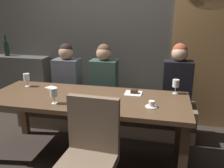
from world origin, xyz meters
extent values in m
plane|color=black|center=(0.00, 0.00, 0.00)|extent=(9.00, 9.00, 0.00)
cube|color=#4C4944|center=(0.00, 1.22, 1.50)|extent=(6.00, 0.12, 3.00)
cube|color=olive|center=(1.35, 1.15, 1.05)|extent=(0.90, 0.05, 2.10)
cube|color=#413E3A|center=(-1.55, 1.04, 0.47)|extent=(1.10, 0.28, 0.95)
cube|color=#493422|center=(1.03, -0.35, 0.35)|extent=(0.08, 0.08, 0.69)
cube|color=#493422|center=(-1.03, 0.35, 0.35)|extent=(0.08, 0.08, 0.69)
cube|color=#493422|center=(1.03, 0.35, 0.35)|extent=(0.08, 0.08, 0.69)
cube|color=brown|center=(0.00, 0.00, 0.72)|extent=(2.20, 0.84, 0.04)
cube|color=#4A3C2E|center=(0.00, 0.70, 0.17)|extent=(2.50, 0.40, 0.35)
cube|color=brown|center=(0.00, 0.70, 0.40)|extent=(2.50, 0.44, 0.10)
cube|color=brown|center=(0.26, -0.80, 0.46)|extent=(0.46, 0.46, 0.08)
cube|color=brown|center=(0.27, -0.61, 0.74)|extent=(0.44, 0.08, 0.48)
cube|color=#4C515B|center=(-0.52, 0.71, 0.73)|extent=(0.36, 0.24, 0.55)
sphere|color=tan|center=(-0.52, 0.71, 1.10)|extent=(0.20, 0.20, 0.20)
sphere|color=black|center=(-0.52, 0.72, 1.13)|extent=(0.18, 0.18, 0.18)
cube|color=#2D473D|center=(0.01, 0.72, 0.73)|extent=(0.36, 0.24, 0.56)
sphere|color=tan|center=(0.01, 0.72, 1.10)|extent=(0.20, 0.20, 0.20)
sphere|color=brown|center=(0.01, 0.73, 1.14)|extent=(0.18, 0.18, 0.18)
cube|color=black|center=(0.99, 0.72, 0.75)|extent=(0.36, 0.24, 0.60)
sphere|color=tan|center=(0.99, 0.72, 1.14)|extent=(0.20, 0.20, 0.20)
sphere|color=brown|center=(0.99, 0.73, 1.17)|extent=(0.18, 0.18, 0.18)
cylinder|color=black|center=(-1.69, 1.05, 1.06)|extent=(0.08, 0.08, 0.22)
cylinder|color=black|center=(-1.69, 1.05, 1.21)|extent=(0.03, 0.03, 0.09)
cylinder|color=black|center=(-1.69, 1.05, 1.27)|extent=(0.03, 0.03, 0.02)
cylinder|color=silver|center=(-0.26, -0.25, 0.74)|extent=(0.06, 0.06, 0.00)
cylinder|color=silver|center=(-0.26, -0.25, 0.78)|extent=(0.01, 0.01, 0.07)
cylinder|color=silver|center=(-0.26, -0.25, 0.86)|extent=(0.08, 0.08, 0.08)
cylinder|color=silver|center=(0.95, 0.34, 0.74)|extent=(0.06, 0.06, 0.00)
cylinder|color=silver|center=(0.95, 0.34, 0.78)|extent=(0.01, 0.01, 0.07)
cylinder|color=silver|center=(0.95, 0.34, 0.86)|extent=(0.08, 0.08, 0.08)
cylinder|color=silver|center=(-0.85, 0.21, 0.74)|extent=(0.06, 0.06, 0.00)
cylinder|color=silver|center=(-0.85, 0.21, 0.78)|extent=(0.01, 0.01, 0.07)
cylinder|color=silver|center=(-0.85, 0.21, 0.86)|extent=(0.08, 0.08, 0.08)
cylinder|color=white|center=(0.71, -0.13, 0.74)|extent=(0.12, 0.12, 0.01)
cylinder|color=white|center=(0.71, -0.13, 0.78)|extent=(0.06, 0.06, 0.06)
cylinder|color=brown|center=(0.71, -0.13, 0.80)|extent=(0.05, 0.05, 0.01)
cube|color=white|center=(0.49, 0.22, 0.74)|extent=(0.19, 0.19, 0.01)
cube|color=#381E14|center=(0.50, 0.22, 0.77)|extent=(0.08, 0.06, 0.04)
cube|color=silver|center=(-0.53, 0.22, 0.74)|extent=(0.14, 0.14, 0.01)
camera|label=1|loc=(0.81, -2.34, 1.63)|focal=38.44mm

